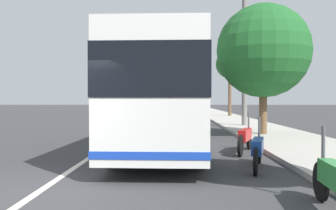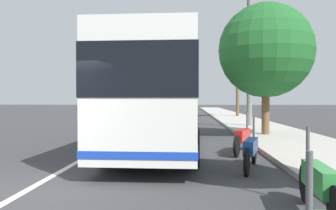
{
  "view_description": "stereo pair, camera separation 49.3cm",
  "coord_description": "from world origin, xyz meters",
  "px_view_note": "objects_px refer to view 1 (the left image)",
  "views": [
    {
      "loc": [
        -6.7,
        -2.56,
        1.72
      ],
      "look_at": [
        7.46,
        -2.23,
        1.5
      ],
      "focal_mm": 37.98,
      "sensor_mm": 36.0,
      "label": 1
    },
    {
      "loc": [
        -6.68,
        -3.05,
        1.72
      ],
      "look_at": [
        7.46,
        -2.23,
        1.5
      ],
      "focal_mm": 37.98,
      "sensor_mm": 36.0,
      "label": 2
    }
  ],
  "objects_px": {
    "motorcycle_mid_row": "(245,137)",
    "car_side_street": "(132,109)",
    "car_ahead_same_lane": "(135,107)",
    "utility_pole": "(245,60)",
    "roadside_tree_mid_block": "(263,51)",
    "motorcycle_far_end": "(258,149)",
    "roadside_tree_far_block": "(230,65)",
    "coach_bus": "(164,93)",
    "car_far_distant": "(171,108)"
  },
  "relations": [
    {
      "from": "car_far_distant",
      "to": "roadside_tree_mid_block",
      "type": "xyz_separation_m",
      "value": [
        -27.31,
        -4.65,
        3.25
      ]
    },
    {
      "from": "utility_pole",
      "to": "motorcycle_far_end",
      "type": "bearing_deg",
      "value": 170.57
    },
    {
      "from": "roadside_tree_far_block",
      "to": "utility_pole",
      "type": "distance_m",
      "value": 13.05
    },
    {
      "from": "coach_bus",
      "to": "car_side_street",
      "type": "height_order",
      "value": "coach_bus"
    },
    {
      "from": "coach_bus",
      "to": "motorcycle_mid_row",
      "type": "xyz_separation_m",
      "value": [
        -0.89,
        -2.64,
        -1.45
      ]
    },
    {
      "from": "motorcycle_far_end",
      "to": "roadside_tree_far_block",
      "type": "bearing_deg",
      "value": 8.89
    },
    {
      "from": "roadside_tree_far_block",
      "to": "utility_pole",
      "type": "xyz_separation_m",
      "value": [
        -12.97,
        1.05,
        -0.99
      ]
    },
    {
      "from": "car_ahead_same_lane",
      "to": "roadside_tree_far_block",
      "type": "relative_size",
      "value": 0.65
    },
    {
      "from": "motorcycle_far_end",
      "to": "car_far_distant",
      "type": "bearing_deg",
      "value": 20.35
    },
    {
      "from": "car_ahead_same_lane",
      "to": "roadside_tree_mid_block",
      "type": "xyz_separation_m",
      "value": [
        -30.18,
        -9.38,
        3.25
      ]
    },
    {
      "from": "motorcycle_mid_row",
      "to": "car_far_distant",
      "type": "distance_m",
      "value": 32.34
    },
    {
      "from": "car_ahead_same_lane",
      "to": "car_far_distant",
      "type": "bearing_deg",
      "value": 60.78
    },
    {
      "from": "motorcycle_mid_row",
      "to": "utility_pole",
      "type": "xyz_separation_m",
      "value": [
        10.44,
        -1.97,
        3.63
      ]
    },
    {
      "from": "motorcycle_far_end",
      "to": "car_far_distant",
      "type": "xyz_separation_m",
      "value": [
        34.88,
        2.68,
        0.21
      ]
    },
    {
      "from": "motorcycle_mid_row",
      "to": "roadside_tree_mid_block",
      "type": "bearing_deg",
      "value": 0.11
    },
    {
      "from": "motorcycle_far_end",
      "to": "roadside_tree_mid_block",
      "type": "height_order",
      "value": "roadside_tree_mid_block"
    },
    {
      "from": "car_side_street",
      "to": "roadside_tree_far_block",
      "type": "relative_size",
      "value": 0.65
    },
    {
      "from": "coach_bus",
      "to": "car_side_street",
      "type": "xyz_separation_m",
      "value": [
        24.29,
        4.16,
        -1.22
      ]
    },
    {
      "from": "motorcycle_mid_row",
      "to": "car_side_street",
      "type": "relative_size",
      "value": 0.54
    },
    {
      "from": "car_far_distant",
      "to": "coach_bus",
      "type": "bearing_deg",
      "value": -177.16
    },
    {
      "from": "roadside_tree_mid_block",
      "to": "car_ahead_same_lane",
      "type": "bearing_deg",
      "value": 17.26
    },
    {
      "from": "coach_bus",
      "to": "car_far_distant",
      "type": "xyz_separation_m",
      "value": [
        31.33,
        0.25,
        -1.25
      ]
    },
    {
      "from": "car_far_distant",
      "to": "car_side_street",
      "type": "xyz_separation_m",
      "value": [
        -7.04,
        3.91,
        0.03
      ]
    },
    {
      "from": "coach_bus",
      "to": "car_side_street",
      "type": "distance_m",
      "value": 24.67
    },
    {
      "from": "motorcycle_far_end",
      "to": "roadside_tree_far_block",
      "type": "distance_m",
      "value": 26.68
    },
    {
      "from": "car_far_distant",
      "to": "roadside_tree_far_block",
      "type": "xyz_separation_m",
      "value": [
        -8.8,
        -5.91,
        4.42
      ]
    },
    {
      "from": "car_side_street",
      "to": "car_ahead_same_lane",
      "type": "height_order",
      "value": "car_side_street"
    },
    {
      "from": "motorcycle_mid_row",
      "to": "car_ahead_same_lane",
      "type": "distance_m",
      "value": 35.9
    },
    {
      "from": "car_ahead_same_lane",
      "to": "roadside_tree_mid_block",
      "type": "relative_size",
      "value": 0.69
    },
    {
      "from": "motorcycle_mid_row",
      "to": "roadside_tree_far_block",
      "type": "height_order",
      "value": "roadside_tree_far_block"
    },
    {
      "from": "utility_pole",
      "to": "roadside_tree_far_block",
      "type": "bearing_deg",
      "value": -4.65
    },
    {
      "from": "motorcycle_mid_row",
      "to": "utility_pole",
      "type": "bearing_deg",
      "value": 9.22
    },
    {
      "from": "car_side_street",
      "to": "car_ahead_same_lane",
      "type": "bearing_deg",
      "value": -179.62
    },
    {
      "from": "coach_bus",
      "to": "car_ahead_same_lane",
      "type": "distance_m",
      "value": 34.58
    },
    {
      "from": "roadside_tree_far_block",
      "to": "car_ahead_same_lane",
      "type": "bearing_deg",
      "value": 42.32
    },
    {
      "from": "car_ahead_same_lane",
      "to": "roadside_tree_far_block",
      "type": "xyz_separation_m",
      "value": [
        -11.68,
        -10.63,
        4.42
      ]
    },
    {
      "from": "motorcycle_mid_row",
      "to": "motorcycle_far_end",
      "type": "bearing_deg",
      "value": -164.51
    },
    {
      "from": "car_ahead_same_lane",
      "to": "utility_pole",
      "type": "height_order",
      "value": "utility_pole"
    },
    {
      "from": "utility_pole",
      "to": "roadside_tree_mid_block",
      "type": "bearing_deg",
      "value": 177.88
    },
    {
      "from": "motorcycle_mid_row",
      "to": "roadside_tree_mid_block",
      "type": "xyz_separation_m",
      "value": [
        4.91,
        -1.77,
        3.45
      ]
    },
    {
      "from": "roadside_tree_far_block",
      "to": "car_side_street",
      "type": "bearing_deg",
      "value": 79.83
    },
    {
      "from": "motorcycle_mid_row",
      "to": "car_side_street",
      "type": "height_order",
      "value": "car_side_street"
    },
    {
      "from": "coach_bus",
      "to": "car_far_distant",
      "type": "bearing_deg",
      "value": 1.78
    },
    {
      "from": "coach_bus",
      "to": "motorcycle_far_end",
      "type": "xyz_separation_m",
      "value": [
        -3.55,
        -2.43,
        -1.46
      ]
    },
    {
      "from": "motorcycle_far_end",
      "to": "roadside_tree_mid_block",
      "type": "xyz_separation_m",
      "value": [
        7.57,
        -1.97,
        3.47
      ]
    },
    {
      "from": "coach_bus",
      "to": "roadside_tree_far_block",
      "type": "height_order",
      "value": "roadside_tree_far_block"
    },
    {
      "from": "roadside_tree_mid_block",
      "to": "roadside_tree_far_block",
      "type": "relative_size",
      "value": 0.93
    },
    {
      "from": "car_ahead_same_lane",
      "to": "roadside_tree_mid_block",
      "type": "height_order",
      "value": "roadside_tree_mid_block"
    },
    {
      "from": "car_side_street",
      "to": "car_ahead_same_lane",
      "type": "distance_m",
      "value": 9.95
    },
    {
      "from": "motorcycle_mid_row",
      "to": "car_side_street",
      "type": "bearing_deg",
      "value": 35.01
    }
  ]
}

